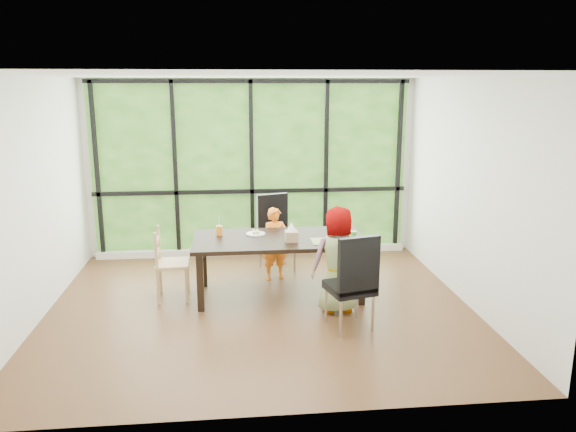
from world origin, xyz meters
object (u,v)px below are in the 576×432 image
object	(u,v)px
chair_window_leather	(277,234)
chair_end_beech	(172,264)
child_toddler	(275,244)
child_older	(338,260)
plate_far	(256,234)
chair_interior_leather	(350,281)
dining_table	(279,267)
orange_cup	(219,230)
green_cup	(353,237)
tissue_box	(291,236)
plate_near	(331,241)

from	to	relation	value
chair_window_leather	chair_end_beech	xyz separation A→B (m)	(-1.38, -0.94, -0.09)
chair_end_beech	child_toddler	xyz separation A→B (m)	(1.32, 0.59, 0.05)
child_older	plate_far	bearing A→B (deg)	-44.49
chair_interior_leather	plate_far	size ratio (longest dim) A/B	4.46
dining_table	orange_cup	xyz separation A→B (m)	(-0.74, 0.20, 0.44)
orange_cup	child_older	bearing A→B (deg)	-29.58
chair_interior_leather	child_older	size ratio (longest dim) A/B	0.86
green_cup	child_older	bearing A→B (deg)	-128.76
chair_end_beech	child_older	bearing A→B (deg)	-109.33
dining_table	orange_cup	bearing A→B (deg)	164.83
chair_end_beech	chair_window_leather	bearing A→B (deg)	-57.75
chair_end_beech	orange_cup	size ratio (longest dim) A/B	7.23
child_older	plate_far	xyz separation A→B (m)	(-0.91, 0.77, 0.13)
chair_interior_leather	chair_end_beech	world-z (taller)	chair_interior_leather
chair_end_beech	child_toddler	world-z (taller)	child_toddler
dining_table	green_cup	bearing A→B (deg)	-17.99
chair_interior_leather	green_cup	distance (m)	0.83
green_cup	tissue_box	distance (m)	0.74
green_cup	tissue_box	size ratio (longest dim) A/B	0.91
chair_window_leather	chair_end_beech	bearing A→B (deg)	-162.15
chair_interior_leather	tissue_box	world-z (taller)	chair_interior_leather
child_toddler	tissue_box	distance (m)	0.86
chair_window_leather	child_toddler	xyz separation A→B (m)	(-0.06, -0.35, -0.04)
child_older	orange_cup	xyz separation A→B (m)	(-1.37, 0.78, 0.18)
orange_cup	green_cup	distance (m)	1.68
child_older	tissue_box	distance (m)	0.67
dining_table	plate_far	distance (m)	0.51
tissue_box	chair_interior_leather	bearing A→B (deg)	-58.04
plate_far	tissue_box	xyz separation A→B (m)	(0.42, -0.37, 0.06)
chair_end_beech	child_older	world-z (taller)	child_older
chair_end_beech	green_cup	world-z (taller)	chair_end_beech
chair_interior_leather	green_cup	xyz separation A→B (m)	(0.19, 0.76, 0.28)
dining_table	child_toddler	size ratio (longest dim) A/B	2.13
plate_near	orange_cup	xyz separation A→B (m)	(-1.35, 0.41, 0.06)
chair_window_leather	chair_end_beech	world-z (taller)	chair_window_leather
dining_table	tissue_box	bearing A→B (deg)	-52.02
tissue_box	plate_near	bearing A→B (deg)	-4.76
dining_table	chair_window_leather	size ratio (longest dim) A/B	1.97
child_older	plate_far	distance (m)	1.20
chair_window_leather	child_older	distance (m)	1.65
chair_end_beech	plate_near	size ratio (longest dim) A/B	4.31
plate_near	green_cup	xyz separation A→B (m)	(0.25, -0.07, 0.06)
green_cup	plate_near	bearing A→B (deg)	164.67
chair_end_beech	plate_near	bearing A→B (deg)	-99.17
child_toddler	child_older	distance (m)	1.35
chair_interior_leather	orange_cup	size ratio (longest dim) A/B	8.68
dining_table	chair_window_leather	bearing A→B (deg)	86.70
dining_table	plate_near	xyz separation A→B (m)	(0.61, -0.21, 0.38)
plate_far	orange_cup	distance (m)	0.46
child_older	plate_near	distance (m)	0.39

